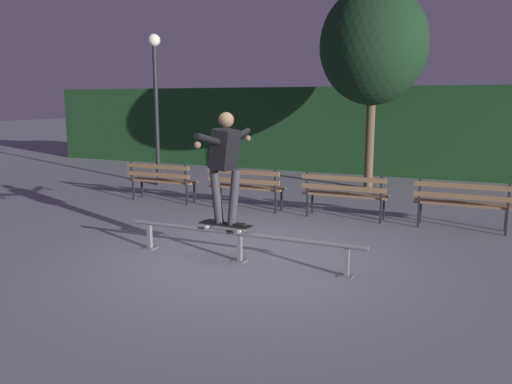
% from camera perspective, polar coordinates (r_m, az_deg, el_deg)
% --- Properties ---
extents(ground_plane, '(90.00, 90.00, 0.00)m').
position_cam_1_polar(ground_plane, '(7.37, -1.38, -7.43)').
color(ground_plane, slate).
extents(hedge_backdrop, '(24.00, 1.20, 2.64)m').
position_cam_1_polar(hedge_backdrop, '(16.15, 13.52, 6.69)').
color(hedge_backdrop, '#193D1E').
rests_on(hedge_backdrop, ground).
extents(grind_rail, '(3.59, 0.18, 0.43)m').
position_cam_1_polar(grind_rail, '(7.16, -1.85, -5.22)').
color(grind_rail, slate).
rests_on(grind_rail, ground).
extents(skateboard, '(0.79, 0.24, 0.09)m').
position_cam_1_polar(skateboard, '(7.21, -3.43, -3.67)').
color(skateboard, black).
rests_on(skateboard, grind_rail).
extents(skateboarder, '(0.62, 1.41, 1.56)m').
position_cam_1_polar(skateboarder, '(7.05, -3.49, 3.74)').
color(skateboarder, black).
rests_on(skateboarder, skateboard).
extents(park_bench_leftmost, '(1.60, 0.43, 0.88)m').
position_cam_1_polar(park_bench_leftmost, '(11.52, -10.56, 1.58)').
color(park_bench_leftmost, black).
rests_on(park_bench_leftmost, ground).
extents(park_bench_left_center, '(1.60, 0.43, 0.88)m').
position_cam_1_polar(park_bench_left_center, '(10.48, -1.20, 0.90)').
color(park_bench_left_center, black).
rests_on(park_bench_left_center, ground).
extents(park_bench_right_center, '(1.60, 0.43, 0.88)m').
position_cam_1_polar(park_bench_right_center, '(9.78, 9.83, 0.08)').
color(park_bench_right_center, black).
rests_on(park_bench_right_center, ground).
extents(park_bench_rightmost, '(1.60, 0.43, 0.88)m').
position_cam_1_polar(park_bench_rightmost, '(9.49, 22.04, -0.84)').
color(park_bench_rightmost, black).
rests_on(park_bench_rightmost, ground).
extents(tree_behind_benches, '(2.64, 2.64, 5.01)m').
position_cam_1_polar(tree_behind_benches, '(13.36, 12.97, 15.60)').
color(tree_behind_benches, brown).
rests_on(tree_behind_benches, ground).
extents(lamp_post_left, '(0.32, 0.32, 3.90)m').
position_cam_1_polar(lamp_post_left, '(13.76, -11.13, 11.06)').
color(lamp_post_left, black).
rests_on(lamp_post_left, ground).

